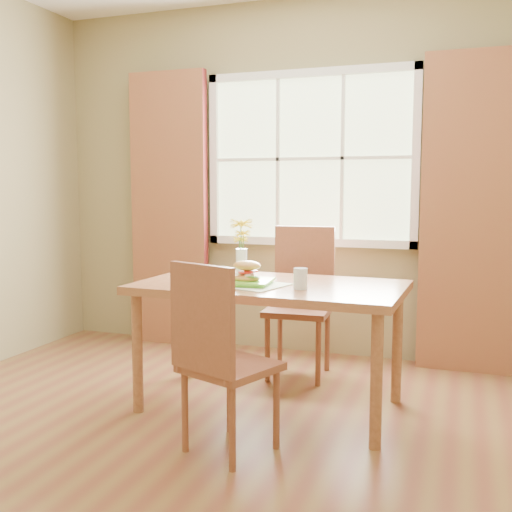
{
  "coord_description": "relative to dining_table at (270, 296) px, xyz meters",
  "views": [
    {
      "loc": [
        1.13,
        -2.58,
        1.28
      ],
      "look_at": [
        0.01,
        0.6,
        0.9
      ],
      "focal_mm": 42.0,
      "sensor_mm": 36.0,
      "label": 1
    }
  ],
  "objects": [
    {
      "name": "room",
      "position": [
        -0.08,
        -0.65,
        0.69
      ],
      "size": [
        4.24,
        3.84,
        2.74
      ],
      "color": "brown",
      "rests_on": "ground"
    },
    {
      "name": "window",
      "position": [
        -0.08,
        1.22,
        0.84
      ],
      "size": [
        1.62,
        0.06,
        1.32
      ],
      "color": "beige",
      "rests_on": "room"
    },
    {
      "name": "curtain_left",
      "position": [
        -1.23,
        1.13,
        0.44
      ],
      "size": [
        0.65,
        0.08,
        2.2
      ],
      "primitive_type": "cube",
      "color": "maroon",
      "rests_on": "room"
    },
    {
      "name": "curtain_right",
      "position": [
        1.07,
        1.13,
        0.44
      ],
      "size": [
        0.65,
        0.08,
        2.2
      ],
      "primitive_type": "cube",
      "color": "maroon",
      "rests_on": "room"
    },
    {
      "name": "dining_table",
      "position": [
        0.0,
        0.0,
        0.0
      ],
      "size": [
        1.54,
        0.9,
        0.74
      ],
      "rotation": [
        0.0,
        0.0,
        -0.03
      ],
      "color": "#945D39",
      "rests_on": "room"
    },
    {
      "name": "chair_near",
      "position": [
        -0.03,
        -0.7,
        -0.15
      ],
      "size": [
        0.51,
        0.51,
        0.94
      ],
      "rotation": [
        0.0,
        0.0,
        -0.38
      ],
      "color": "brown",
      "rests_on": "room"
    },
    {
      "name": "chair_far",
      "position": [
        -0.0,
        0.71,
        -0.1
      ],
      "size": [
        0.44,
        0.44,
        1.02
      ],
      "rotation": [
        0.0,
        0.0,
        0.05
      ],
      "color": "brown",
      "rests_on": "room"
    },
    {
      "name": "placemat",
      "position": [
        -0.12,
        -0.1,
        0.08
      ],
      "size": [
        0.52,
        0.44,
        0.01
      ],
      "primitive_type": "cube",
      "rotation": [
        0.0,
        0.0,
        -0.28
      ],
      "color": "silver",
      "rests_on": "dining_table"
    },
    {
      "name": "plate",
      "position": [
        -0.1,
        -0.11,
        0.09
      ],
      "size": [
        0.3,
        0.3,
        0.01
      ],
      "primitive_type": "cube",
      "rotation": [
        0.0,
        0.0,
        0.09
      ],
      "color": "#63C431",
      "rests_on": "placemat"
    },
    {
      "name": "croissant_sandwich",
      "position": [
        -0.1,
        -0.12,
        0.15
      ],
      "size": [
        0.17,
        0.12,
        0.12
      ],
      "rotation": [
        0.0,
        0.0,
        0.03
      ],
      "color": "gold",
      "rests_on": "plate"
    },
    {
      "name": "water_glass",
      "position": [
        0.22,
        -0.13,
        0.13
      ],
      "size": [
        0.08,
        0.08,
        0.11
      ],
      "color": "silver",
      "rests_on": "dining_table"
    },
    {
      "name": "flower_vase",
      "position": [
        -0.24,
        0.17,
        0.29
      ],
      "size": [
        0.15,
        0.15,
        0.36
      ],
      "color": "silver",
      "rests_on": "dining_table"
    }
  ]
}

